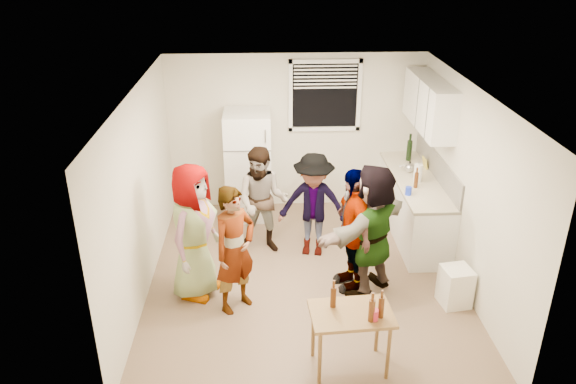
{
  "coord_description": "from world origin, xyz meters",
  "views": [
    {
      "loc": [
        -0.5,
        -6.21,
        4.12
      ],
      "look_at": [
        -0.21,
        0.21,
        1.15
      ],
      "focal_mm": 35.0,
      "sensor_mm": 36.0,
      "label": 1
    }
  ],
  "objects_px": {
    "red_cup": "(374,320)",
    "guest_grey": "(198,292)",
    "blue_cup": "(408,195)",
    "beer_bottle_table": "(371,321)",
    "kettle": "(409,172)",
    "guest_black": "(350,285)",
    "wine_bottle": "(408,160)",
    "refrigerator": "(248,165)",
    "guest_stripe": "(237,306)",
    "guest_back_right": "(312,252)",
    "trash_bin": "(455,286)",
    "guest_orange": "(368,289)",
    "beer_bottle_counter": "(415,187)",
    "guest_back_left": "(263,249)",
    "serving_table": "(348,366)"
  },
  "relations": [
    {
      "from": "blue_cup",
      "to": "beer_bottle_table",
      "type": "bearing_deg",
      "value": -111.1
    },
    {
      "from": "trash_bin",
      "to": "guest_black",
      "type": "bearing_deg",
      "value": 159.46
    },
    {
      "from": "kettle",
      "to": "red_cup",
      "type": "height_order",
      "value": "kettle"
    },
    {
      "from": "guest_back_right",
      "to": "beer_bottle_counter",
      "type": "bearing_deg",
      "value": 19.37
    },
    {
      "from": "red_cup",
      "to": "guest_grey",
      "type": "height_order",
      "value": "red_cup"
    },
    {
      "from": "beer_bottle_counter",
      "to": "red_cup",
      "type": "distance_m",
      "value": 2.85
    },
    {
      "from": "serving_table",
      "to": "guest_grey",
      "type": "bearing_deg",
      "value": 140.09
    },
    {
      "from": "kettle",
      "to": "guest_orange",
      "type": "bearing_deg",
      "value": -103.03
    },
    {
      "from": "kettle",
      "to": "blue_cup",
      "type": "distance_m",
      "value": 0.83
    },
    {
      "from": "wine_bottle",
      "to": "guest_orange",
      "type": "relative_size",
      "value": 0.19
    },
    {
      "from": "kettle",
      "to": "beer_bottle_counter",
      "type": "xyz_separation_m",
      "value": [
        -0.05,
        -0.56,
        0.0
      ]
    },
    {
      "from": "wine_bottle",
      "to": "guest_stripe",
      "type": "distance_m",
      "value": 3.68
    },
    {
      "from": "wine_bottle",
      "to": "refrigerator",
      "type": "bearing_deg",
      "value": 179.5
    },
    {
      "from": "guest_orange",
      "to": "refrigerator",
      "type": "bearing_deg",
      "value": -98.42
    },
    {
      "from": "serving_table",
      "to": "kettle",
      "type": "bearing_deg",
      "value": 66.87
    },
    {
      "from": "beer_bottle_table",
      "to": "blue_cup",
      "type": "bearing_deg",
      "value": 68.9
    },
    {
      "from": "refrigerator",
      "to": "guest_grey",
      "type": "distance_m",
      "value": 2.38
    },
    {
      "from": "blue_cup",
      "to": "guest_grey",
      "type": "xyz_separation_m",
      "value": [
        -2.81,
        -0.84,
        -0.9
      ]
    },
    {
      "from": "kettle",
      "to": "wine_bottle",
      "type": "height_order",
      "value": "wine_bottle"
    },
    {
      "from": "guest_stripe",
      "to": "guest_back_right",
      "type": "distance_m",
      "value": 1.59
    },
    {
      "from": "red_cup",
      "to": "wine_bottle",
      "type": "bearing_deg",
      "value": 71.69
    },
    {
      "from": "guest_grey",
      "to": "guest_stripe",
      "type": "relative_size",
      "value": 1.09
    },
    {
      "from": "beer_bottle_counter",
      "to": "blue_cup",
      "type": "relative_size",
      "value": 1.89
    },
    {
      "from": "blue_cup",
      "to": "guest_stripe",
      "type": "distance_m",
      "value": 2.73
    },
    {
      "from": "guest_orange",
      "to": "wine_bottle",
      "type": "bearing_deg",
      "value": -157.65
    },
    {
      "from": "wine_bottle",
      "to": "guest_black",
      "type": "distance_m",
      "value": 2.53
    },
    {
      "from": "trash_bin",
      "to": "guest_back_right",
      "type": "xyz_separation_m",
      "value": [
        -1.62,
        1.28,
        -0.25
      ]
    },
    {
      "from": "beer_bottle_counter",
      "to": "guest_black",
      "type": "bearing_deg",
      "value": -135.39
    },
    {
      "from": "beer_bottle_table",
      "to": "red_cup",
      "type": "height_order",
      "value": "beer_bottle_table"
    },
    {
      "from": "trash_bin",
      "to": "red_cup",
      "type": "bearing_deg",
      "value": -136.75
    },
    {
      "from": "guest_orange",
      "to": "guest_back_right",
      "type": "bearing_deg",
      "value": -99.79
    },
    {
      "from": "guest_grey",
      "to": "guest_back_right",
      "type": "xyz_separation_m",
      "value": [
        1.52,
        0.9,
        0.0
      ]
    },
    {
      "from": "red_cup",
      "to": "guest_black",
      "type": "distance_m",
      "value": 1.76
    },
    {
      "from": "red_cup",
      "to": "beer_bottle_table",
      "type": "bearing_deg",
      "value": -151.84
    },
    {
      "from": "beer_bottle_counter",
      "to": "kettle",
      "type": "bearing_deg",
      "value": 84.91
    },
    {
      "from": "wine_bottle",
      "to": "guest_orange",
      "type": "bearing_deg",
      "value": -114.02
    },
    {
      "from": "beer_bottle_counter",
      "to": "serving_table",
      "type": "bearing_deg",
      "value": -116.7
    },
    {
      "from": "blue_cup",
      "to": "guest_black",
      "type": "bearing_deg",
      "value": -138.15
    },
    {
      "from": "wine_bottle",
      "to": "red_cup",
      "type": "height_order",
      "value": "wine_bottle"
    },
    {
      "from": "beer_bottle_table",
      "to": "guest_orange",
      "type": "height_order",
      "value": "beer_bottle_table"
    },
    {
      "from": "wine_bottle",
      "to": "guest_orange",
      "type": "xyz_separation_m",
      "value": [
        -0.96,
        -2.16,
        -0.9
      ]
    },
    {
      "from": "serving_table",
      "to": "refrigerator",
      "type": "bearing_deg",
      "value": 107.0
    },
    {
      "from": "beer_bottle_counter",
      "to": "red_cup",
      "type": "bearing_deg",
      "value": -111.96
    },
    {
      "from": "beer_bottle_table",
      "to": "guest_orange",
      "type": "xyz_separation_m",
      "value": [
        0.28,
        1.52,
        -0.69
      ]
    },
    {
      "from": "guest_back_right",
      "to": "trash_bin",
      "type": "bearing_deg",
      "value": -26.31
    },
    {
      "from": "guest_black",
      "to": "beer_bottle_counter",
      "type": "bearing_deg",
      "value": 123.75
    },
    {
      "from": "guest_back_left",
      "to": "guest_black",
      "type": "height_order",
      "value": "guest_back_left"
    },
    {
      "from": "beer_bottle_table",
      "to": "red_cup",
      "type": "xyz_separation_m",
      "value": [
        0.03,
        0.02,
        0.0
      ]
    },
    {
      "from": "guest_orange",
      "to": "guest_black",
      "type": "bearing_deg",
      "value": -70.51
    },
    {
      "from": "beer_bottle_counter",
      "to": "guest_orange",
      "type": "distance_m",
      "value": 1.66
    }
  ]
}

